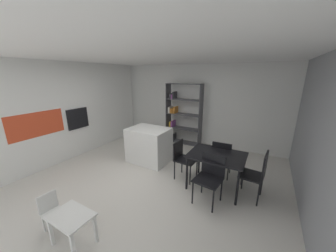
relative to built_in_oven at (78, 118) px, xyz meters
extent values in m
plane|color=beige|center=(2.33, -0.32, -1.09)|extent=(8.42, 8.42, 0.00)
cube|color=white|center=(2.33, -0.32, 1.55)|extent=(6.13, 5.96, 0.06)
cube|color=silver|center=(2.33, 2.63, 0.22)|extent=(6.13, 0.06, 2.61)
cube|color=gray|center=(5.36, -0.32, 0.22)|extent=(0.06, 5.96, 2.61)
cube|color=white|center=(-0.35, -0.32, 0.22)|extent=(0.66, 5.37, 2.61)
cube|color=#CC4223|center=(-0.02, -1.02, 0.06)|extent=(0.01, 1.20, 0.58)
cube|color=black|center=(0.00, 0.00, 0.00)|extent=(0.04, 0.61, 0.57)
cylinder|color=#B7BABC|center=(-0.03, 0.00, 0.23)|extent=(0.02, 0.49, 0.02)
cube|color=white|center=(1.99, 0.62, -0.63)|extent=(1.04, 0.77, 0.92)
cube|color=#4C4C51|center=(1.62, 2.33, -0.09)|extent=(0.02, 0.35, 2.00)
cube|color=#4C4C51|center=(2.80, 2.33, -0.09)|extent=(0.02, 0.35, 2.00)
cube|color=#4C4C51|center=(2.21, 2.33, 0.90)|extent=(1.20, 0.35, 0.02)
cube|color=#4C4C51|center=(2.21, 2.33, -1.07)|extent=(1.20, 0.35, 0.02)
cube|color=#4C4C51|center=(2.21, 2.33, -0.57)|extent=(1.16, 0.35, 0.02)
cube|color=#4C4C51|center=(2.21, 2.33, -0.09)|extent=(1.16, 0.35, 0.02)
cube|color=#4C4C51|center=(2.21, 2.33, 0.40)|extent=(1.16, 0.35, 0.02)
cube|color=orange|center=(1.78, 2.33, -0.98)|extent=(0.03, 0.29, 0.16)
cube|color=#38383D|center=(1.85, 2.33, -0.95)|extent=(0.05, 0.29, 0.23)
cube|color=gold|center=(1.74, 2.33, -0.47)|extent=(0.05, 0.29, 0.18)
cube|color=#8E4793|center=(1.82, 2.33, -0.46)|extent=(0.05, 0.29, 0.21)
cube|color=silver|center=(1.71, 2.33, 0.03)|extent=(0.06, 0.29, 0.21)
cube|color=orange|center=(1.78, 2.33, 0.00)|extent=(0.04, 0.29, 0.16)
cube|color=orange|center=(1.84, 2.33, 0.01)|extent=(0.04, 0.29, 0.17)
cube|color=orange|center=(1.91, 2.33, 0.04)|extent=(0.05, 0.29, 0.22)
cube|color=#38383D|center=(1.75, 2.33, 0.50)|extent=(0.06, 0.29, 0.17)
cube|color=#8E4793|center=(1.81, 2.33, 0.49)|extent=(0.04, 0.29, 0.14)
cube|color=#38383D|center=(1.86, 2.33, 0.53)|extent=(0.04, 0.29, 0.23)
cube|color=white|center=(2.53, -1.96, -0.63)|extent=(0.57, 0.41, 0.03)
cube|color=white|center=(2.29, -2.12, -0.86)|extent=(0.04, 0.04, 0.44)
cube|color=white|center=(2.78, -2.12, -0.86)|extent=(0.04, 0.04, 0.44)
cube|color=white|center=(2.29, -1.79, -0.86)|extent=(0.04, 0.04, 0.44)
cube|color=white|center=(2.78, -1.79, -0.86)|extent=(0.04, 0.04, 0.44)
cube|color=silver|center=(2.07, -1.96, -0.79)|extent=(0.28, 0.28, 0.02)
cube|color=silver|center=(1.95, -1.95, -0.64)|extent=(0.04, 0.26, 0.29)
cube|color=silver|center=(2.17, -2.07, -0.95)|extent=(0.03, 0.03, 0.28)
cube|color=silver|center=(2.18, -1.86, -0.95)|extent=(0.03, 0.03, 0.28)
cube|color=silver|center=(1.96, -2.06, -0.95)|extent=(0.03, 0.03, 0.28)
cube|color=silver|center=(1.97, -1.84, -0.95)|extent=(0.03, 0.03, 0.28)
cube|color=black|center=(3.87, 0.31, -0.36)|extent=(1.09, 0.84, 0.03)
cylinder|color=black|center=(3.39, -0.05, -0.73)|extent=(0.04, 0.04, 0.71)
cylinder|color=black|center=(4.35, -0.05, -0.73)|extent=(0.04, 0.04, 0.71)
cylinder|color=black|center=(3.39, 0.67, -0.73)|extent=(0.04, 0.04, 0.71)
cylinder|color=black|center=(4.35, 0.67, -0.73)|extent=(0.04, 0.04, 0.71)
cube|color=black|center=(4.53, 0.31, -0.62)|extent=(0.45, 0.47, 0.03)
cube|color=black|center=(4.72, 0.29, -0.37)|extent=(0.07, 0.44, 0.48)
cylinder|color=black|center=(4.38, 0.51, -0.86)|extent=(0.03, 0.03, 0.45)
cylinder|color=black|center=(4.34, 0.14, -0.86)|extent=(0.03, 0.03, 0.45)
cylinder|color=black|center=(4.73, 0.48, -0.86)|extent=(0.03, 0.03, 0.45)
cylinder|color=black|center=(4.69, 0.10, -0.86)|extent=(0.03, 0.03, 0.45)
cube|color=black|center=(3.87, -0.23, -0.62)|extent=(0.50, 0.49, 0.03)
cube|color=black|center=(3.89, -0.03, -0.41)|extent=(0.45, 0.08, 0.41)
cylinder|color=black|center=(3.65, -0.40, -0.86)|extent=(0.03, 0.03, 0.45)
cylinder|color=black|center=(4.04, -0.45, -0.86)|extent=(0.03, 0.03, 0.45)
cylinder|color=black|center=(3.70, -0.02, -0.86)|extent=(0.03, 0.03, 0.45)
cylinder|color=black|center=(4.09, -0.07, -0.86)|extent=(0.03, 0.03, 0.45)
cube|color=black|center=(3.87, 0.85, -0.62)|extent=(0.43, 0.42, 0.03)
cube|color=black|center=(3.88, 0.66, -0.41)|extent=(0.41, 0.05, 0.38)
cylinder|color=black|center=(4.04, 1.03, -0.86)|extent=(0.03, 0.03, 0.46)
cylinder|color=black|center=(3.69, 1.01, -0.86)|extent=(0.03, 0.03, 0.46)
cylinder|color=black|center=(4.05, 0.68, -0.86)|extent=(0.03, 0.03, 0.46)
cylinder|color=black|center=(3.70, 0.67, -0.86)|extent=(0.03, 0.03, 0.46)
cube|color=black|center=(3.21, 0.31, -0.63)|extent=(0.46, 0.43, 0.03)
cube|color=black|center=(3.00, 0.32, -0.42)|extent=(0.05, 0.41, 0.38)
cylinder|color=black|center=(3.39, 0.12, -0.86)|extent=(0.03, 0.03, 0.45)
cylinder|color=black|center=(3.41, 0.47, -0.86)|extent=(0.03, 0.03, 0.45)
cylinder|color=black|center=(3.01, 0.14, -0.86)|extent=(0.03, 0.03, 0.45)
cylinder|color=black|center=(3.02, 0.49, -0.86)|extent=(0.03, 0.03, 0.45)
camera|label=1|loc=(4.63, -3.04, 1.19)|focal=19.22mm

